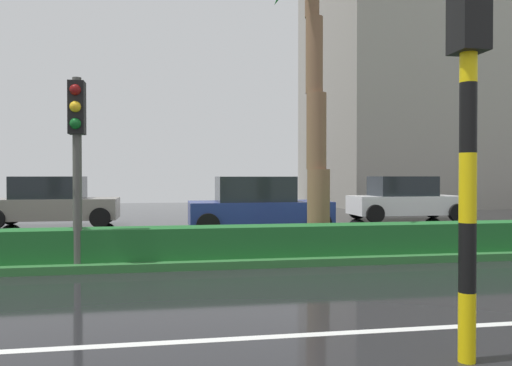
{
  "coord_description": "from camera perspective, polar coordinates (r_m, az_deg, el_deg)",
  "views": [
    {
      "loc": [
        4.91,
        -3.39,
        1.75
      ],
      "look_at": [
        7.95,
        13.98,
        1.49
      ],
      "focal_mm": 35.86,
      "sensor_mm": 36.0,
      "label": 1
    }
  ],
  "objects": [
    {
      "name": "building_far_right",
      "position": [
        35.43,
        22.15,
        12.56
      ],
      "size": [
        18.46,
        11.3,
        17.98
      ],
      "color": "gray",
      "rests_on": "ground_plane"
    },
    {
      "name": "car_in_traffic_third",
      "position": [
        20.81,
        16.24,
        -1.75
      ],
      "size": [
        4.3,
        2.02,
        1.72
      ],
      "color": "white",
      "rests_on": "ground_plane"
    },
    {
      "name": "car_in_traffic_leading",
      "position": [
        19.0,
        -21.77,
        -2.02
      ],
      "size": [
        4.3,
        2.02,
        1.72
      ],
      "color": "gray",
      "rests_on": "ground_plane"
    },
    {
      "name": "traffic_signal_median_right",
      "position": [
        9.83,
        -19.35,
        5.02
      ],
      "size": [
        0.28,
        0.43,
        3.38
      ],
      "color": "#4C4C47",
      "rests_on": "median_strip"
    },
    {
      "name": "traffic_signal_foreground",
      "position": [
        5.26,
        22.49,
        11.17
      ],
      "size": [
        0.28,
        0.43,
        3.92
      ],
      "rotation": [
        0.0,
        0.0,
        3.14
      ],
      "color": "yellow",
      "rests_on": "ground_plane"
    },
    {
      "name": "car_in_traffic_second",
      "position": [
        15.67,
        0.22,
        -2.55
      ],
      "size": [
        4.3,
        2.02,
        1.72
      ],
      "color": "navy",
      "rests_on": "ground_plane"
    }
  ]
}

